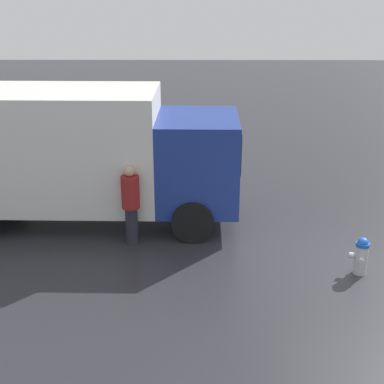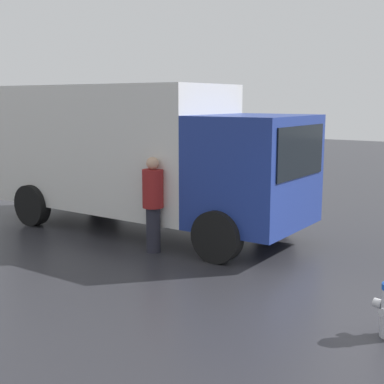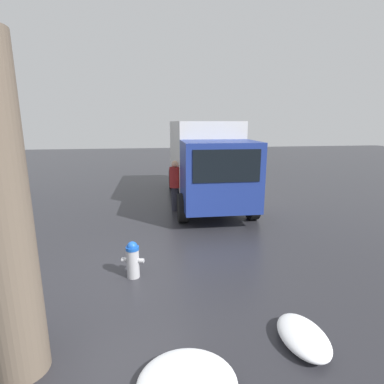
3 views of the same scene
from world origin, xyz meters
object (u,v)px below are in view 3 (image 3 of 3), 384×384
pedestrian (175,184)px  fire_hydrant (133,259)px  tree_trunk (3,219)px  delivery_truck (204,158)px

pedestrian → fire_hydrant: bearing=-6.2°
tree_trunk → pedestrian: (6.59, -2.49, -1.03)m
fire_hydrant → delivery_truck: delivery_truck is taller
fire_hydrant → delivery_truck: 6.52m
fire_hydrant → delivery_truck: size_ratio=0.10×
tree_trunk → fire_hydrant: bearing=-30.4°
fire_hydrant → tree_trunk: size_ratio=0.19×
delivery_truck → pedestrian: delivery_truck is taller
delivery_truck → pedestrian: bearing=49.3°
fire_hydrant → pedestrian: size_ratio=0.43×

